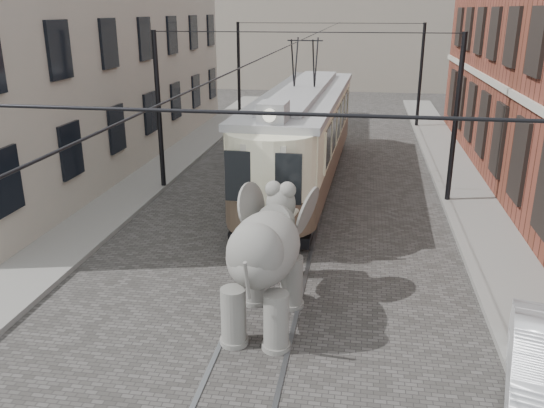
# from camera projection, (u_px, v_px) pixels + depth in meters

# --- Properties ---
(ground) EXTENTS (120.00, 120.00, 0.00)m
(ground) POSITION_uv_depth(u_px,v_px,m) (283.00, 262.00, 15.70)
(ground) COLOR #464340
(tram_rails) EXTENTS (1.54, 80.00, 0.02)m
(tram_rails) POSITION_uv_depth(u_px,v_px,m) (283.00, 262.00, 15.69)
(tram_rails) COLOR slate
(tram_rails) RESTS_ON ground
(sidewalk_right) EXTENTS (2.00, 60.00, 0.15)m
(sidewalk_right) POSITION_uv_depth(u_px,v_px,m) (508.00, 275.00, 14.77)
(sidewalk_right) COLOR slate
(sidewalk_right) RESTS_ON ground
(sidewalk_left) EXTENTS (2.00, 60.00, 0.15)m
(sidewalk_left) POSITION_uv_depth(u_px,v_px,m) (66.00, 245.00, 16.66)
(sidewalk_left) COLOR slate
(sidewalk_left) RESTS_ON ground
(stucco_building) EXTENTS (7.00, 24.00, 10.00)m
(stucco_building) POSITION_uv_depth(u_px,v_px,m) (72.00, 50.00, 25.05)
(stucco_building) COLOR #A09484
(stucco_building) RESTS_ON ground
(distant_block) EXTENTS (28.00, 10.00, 14.00)m
(distant_block) POSITION_uv_depth(u_px,v_px,m) (346.00, 6.00, 50.70)
(distant_block) COLOR #A09484
(distant_block) RESTS_ON ground
(catenary) EXTENTS (11.00, 30.20, 6.00)m
(catenary) POSITION_uv_depth(u_px,v_px,m) (298.00, 122.00, 19.41)
(catenary) COLOR black
(catenary) RESTS_ON ground
(tram) EXTENTS (3.40, 14.30, 5.64)m
(tram) POSITION_uv_depth(u_px,v_px,m) (304.00, 113.00, 22.11)
(tram) COLOR beige
(tram) RESTS_ON ground
(elephant) EXTENTS (2.78, 4.76, 2.84)m
(elephant) POSITION_uv_depth(u_px,v_px,m) (264.00, 266.00, 12.18)
(elephant) COLOR slate
(elephant) RESTS_ON ground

